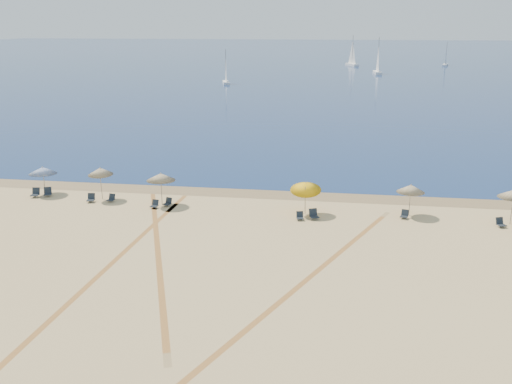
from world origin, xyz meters
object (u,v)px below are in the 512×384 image
sailboat_3 (226,73)px  chair_4 (155,204)px  chair_5 (168,202)px  chair_9 (500,223)px  umbrella_4 (411,189)px  chair_6 (300,216)px  umbrella_2 (161,177)px  chair_7 (314,215)px  chair_0 (35,193)px  umbrella_0 (43,170)px  umbrella_1 (100,171)px  chair_8 (404,215)px  sailboat_0 (446,59)px  sailboat_1 (378,63)px  chair_1 (48,192)px  umbrella_3 (306,187)px  sailboat_2 (352,57)px  chair_3 (111,198)px  chair_2 (91,198)px

sailboat_3 → chair_4: bearing=-97.8°
chair_5 → chair_9: 24.07m
umbrella_4 → chair_6: bearing=-164.6°
umbrella_2 → chair_7: 12.01m
chair_9 → chair_0: bearing=156.0°
umbrella_0 → umbrella_1: 5.30m
chair_0 → chair_9: bearing=-9.7°
chair_8 → chair_9: (6.37, -0.84, 0.01)m
umbrella_0 → sailboat_0: size_ratio=0.32×
umbrella_2 → sailboat_1: 121.04m
sailboat_0 → chair_1: bearing=-95.0°
chair_6 → chair_9: chair_9 is taller
chair_0 → sailboat_1: bearing=67.8°
umbrella_4 → umbrella_3: bearing=-173.8°
umbrella_1 → sailboat_2: 147.56m
umbrella_2 → chair_3: size_ratio=3.98×
umbrella_2 → sailboat_0: bearing=73.6°
umbrella_4 → chair_2: bearing=-179.2°
umbrella_2 → chair_3: (-4.18, 0.17, -1.95)m
chair_7 → chair_1: bearing=151.3°
umbrella_1 → chair_2: (-0.58, -0.82, -1.99)m
chair_1 → umbrella_4: bearing=-24.0°
umbrella_4 → chair_6: (-7.79, -2.15, -1.78)m
chair_1 → chair_9: bearing=-26.4°
chair_2 → umbrella_4: bearing=-8.1°
chair_1 → chair_3: size_ratio=1.34×
chair_0 → chair_8: 28.94m
chair_2 → chair_4: (5.41, -0.72, -0.02)m
chair_6 → umbrella_4: bearing=4.8°
chair_7 → chair_9: 12.82m
chair_3 → chair_4: chair_4 is taller
umbrella_2 → sailboat_1: sailboat_1 is taller
umbrella_1 → chair_3: size_ratio=4.09×
chair_5 → chair_0: bearing=-164.2°
umbrella_0 → umbrella_2: umbrella_2 is taller
chair_3 → sailboat_1: (26.28, 118.83, 2.57)m
umbrella_3 → chair_4: bearing=-178.8°
umbrella_3 → chair_7: (0.68, -0.98, -1.78)m
umbrella_1 → chair_6: (15.94, -2.63, -2.02)m
chair_3 → chair_4: size_ratio=0.97×
chair_4 → sailboat_0: bearing=81.9°
chair_9 → chair_5: bearing=156.3°
chair_8 → chair_9: 6.42m
sailboat_3 → chair_7: bearing=-90.5°
sailboat_0 → sailboat_1: bearing=-110.0°
umbrella_4 → chair_0: (-29.30, 0.28, -1.72)m
sailboat_1 → sailboat_2: sailboat_1 is taller
chair_0 → chair_7: chair_0 is taller
sailboat_2 → sailboat_1: bearing=-103.9°
sailboat_1 → chair_1: bearing=-110.3°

